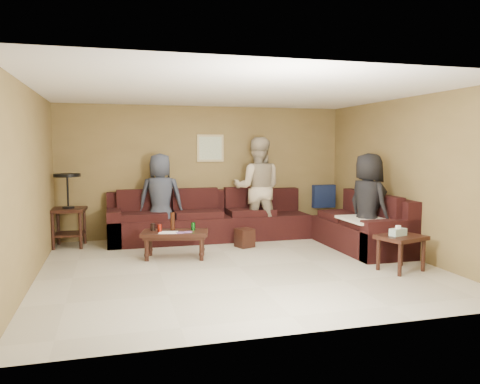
% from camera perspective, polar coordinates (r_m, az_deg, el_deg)
% --- Properties ---
extents(room, '(5.60, 5.50, 2.50)m').
position_cam_1_polar(room, '(6.63, -0.15, 4.96)').
color(room, beige).
rests_on(room, ground).
extents(sectional_sofa, '(4.65, 2.90, 0.97)m').
position_cam_1_polar(sectional_sofa, '(8.43, 2.51, -4.04)').
color(sectional_sofa, black).
rests_on(sectional_sofa, ground).
extents(coffee_table, '(1.10, 0.72, 0.70)m').
position_cam_1_polar(coffee_table, '(7.36, -7.95, -5.23)').
color(coffee_table, black).
rests_on(coffee_table, ground).
extents(end_table_left, '(0.61, 0.61, 1.27)m').
position_cam_1_polar(end_table_left, '(8.58, -20.19, -1.92)').
color(end_table_left, black).
rests_on(end_table_left, ground).
extents(side_table_right, '(0.72, 0.64, 0.64)m').
position_cam_1_polar(side_table_right, '(6.92, 19.01, -5.62)').
color(side_table_right, black).
rests_on(side_table_right, ground).
extents(waste_bin, '(0.34, 0.34, 0.32)m').
position_cam_1_polar(waste_bin, '(8.11, 0.57, -5.60)').
color(waste_bin, black).
rests_on(waste_bin, ground).
extents(wall_art, '(0.52, 0.04, 0.52)m').
position_cam_1_polar(wall_art, '(9.06, -3.64, 5.36)').
color(wall_art, tan).
rests_on(wall_art, ground).
extents(person_left, '(0.86, 0.63, 1.61)m').
position_cam_1_polar(person_left, '(8.53, -9.65, -0.74)').
color(person_left, '#313644').
rests_on(person_left, ground).
extents(person_middle, '(1.10, 0.97, 1.91)m').
position_cam_1_polar(person_middle, '(8.77, 2.14, 0.48)').
color(person_middle, tan).
rests_on(person_middle, ground).
extents(person_right, '(0.68, 0.89, 1.63)m').
position_cam_1_polar(person_right, '(7.74, 15.34, -1.44)').
color(person_right, black).
rests_on(person_right, ground).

